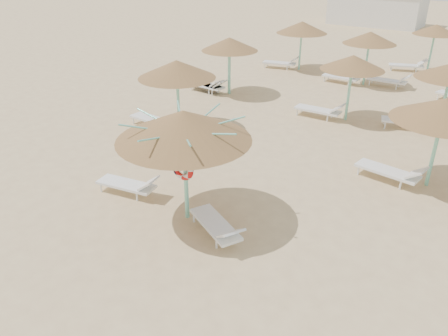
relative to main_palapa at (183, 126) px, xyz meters
The scene contains 6 objects.
ground 2.60m from the main_palapa, 67.12° to the right, with size 120.00×120.00×0.00m, color #D6B782.
main_palapa is the anchor object (origin of this frame).
lounger_main_a 3.10m from the main_palapa, behind, with size 1.96×0.90×0.69m.
lounger_main_b 2.57m from the main_palapa, 13.06° to the right, with size 1.96×1.37×0.69m.
palapa_field 10.54m from the main_palapa, 84.90° to the left, with size 18.71×17.50×2.73m.
service_hut 35.46m from the main_palapa, 99.70° to the left, with size 8.40×4.40×3.25m.
Camera 1 is at (6.32, -7.44, 6.43)m, focal length 35.00 mm.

